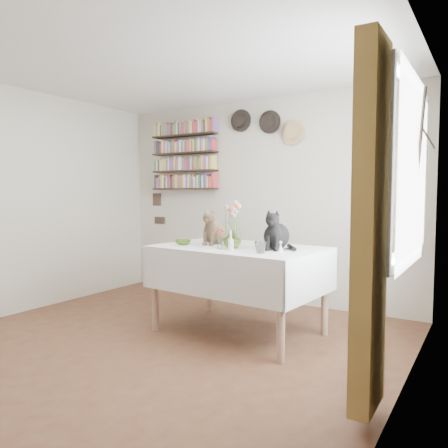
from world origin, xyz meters
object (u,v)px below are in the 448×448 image
Objects in this scene: dining_table at (238,268)px; flower_vase at (232,239)px; bookshelf_unit at (184,156)px; black_cat at (277,229)px; tabby_cat at (215,226)px.

dining_table is 9.63× the size of flower_vase.
bookshelf_unit reaches higher than flower_vase.
flower_vase is (-0.37, -0.16, -0.10)m from black_cat.
bookshelf_unit is (-1.93, 1.20, 0.83)m from black_cat.
bookshelf_unit is at bearing 138.85° from flower_vase.
dining_table is at bearing 95.30° from flower_vase.
dining_table is 1.64× the size of bookshelf_unit.
black_cat is at bearing -9.26° from tabby_cat.
tabby_cat is (-0.31, 0.07, 0.39)m from dining_table.
flower_vase is 0.17× the size of bookshelf_unit.
tabby_cat is 0.70m from black_cat.
tabby_cat is 0.36× the size of bookshelf_unit.
dining_table is at bearing 173.84° from black_cat.
flower_vase is (0.32, -0.21, -0.10)m from tabby_cat.
dining_table is 4.46× the size of black_cat.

